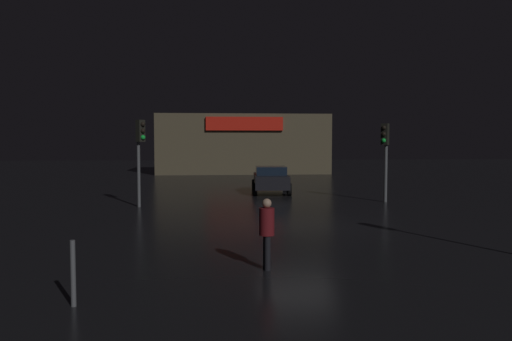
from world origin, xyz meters
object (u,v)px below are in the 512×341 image
store_building (242,144)px  traffic_signal_opposite (140,145)px  pedestrian (267,229)px  traffic_signal_main (385,147)px  car_near (271,179)px

store_building → traffic_signal_opposite: (-5.88, -23.56, 0.10)m
pedestrian → traffic_signal_opposite: bearing=111.3°
traffic_signal_main → traffic_signal_opposite: 11.23m
store_building → pedestrian: store_building is taller
traffic_signal_opposite → car_near: size_ratio=0.92×
traffic_signal_main → car_near: 6.89m
store_building → pedestrian: bearing=-92.6°
pedestrian → traffic_signal_main: bearing=59.8°
traffic_signal_main → traffic_signal_opposite: (-11.20, -0.76, 0.14)m
store_building → car_near: (0.46, -18.26, -1.84)m
car_near → traffic_signal_opposite: bearing=-140.1°
traffic_signal_opposite → pedestrian: 12.03m
traffic_signal_main → traffic_signal_opposite: size_ratio=0.98×
car_near → store_building: bearing=91.4°
traffic_signal_main → traffic_signal_opposite: traffic_signal_opposite is taller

